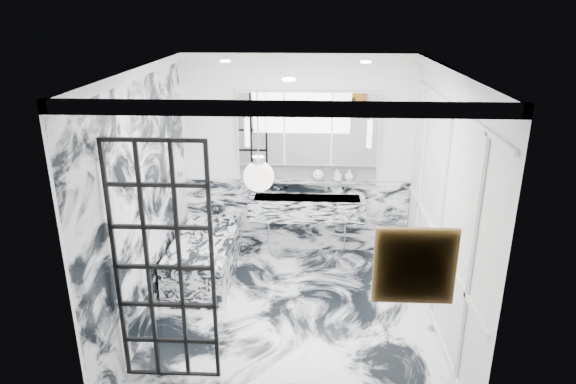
# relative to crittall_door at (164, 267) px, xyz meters

# --- Properties ---
(floor) EXTENTS (3.60, 3.60, 0.00)m
(floor) POSITION_rel_crittall_door_xyz_m (1.10, 1.05, -1.17)
(floor) COLOR white
(floor) RESTS_ON ground
(ceiling) EXTENTS (3.60, 3.60, 0.00)m
(ceiling) POSITION_rel_crittall_door_xyz_m (1.10, 1.05, 1.63)
(ceiling) COLOR white
(ceiling) RESTS_ON wall_back
(wall_back) EXTENTS (3.60, 0.00, 3.60)m
(wall_back) POSITION_rel_crittall_door_xyz_m (1.10, 2.85, 0.23)
(wall_back) COLOR white
(wall_back) RESTS_ON floor
(wall_front) EXTENTS (3.60, 0.00, 3.60)m
(wall_front) POSITION_rel_crittall_door_xyz_m (1.10, -0.75, 0.23)
(wall_front) COLOR white
(wall_front) RESTS_ON floor
(wall_left) EXTENTS (0.00, 3.60, 3.60)m
(wall_left) POSITION_rel_crittall_door_xyz_m (-0.50, 1.05, 0.23)
(wall_left) COLOR white
(wall_left) RESTS_ON floor
(wall_right) EXTENTS (0.00, 3.60, 3.60)m
(wall_right) POSITION_rel_crittall_door_xyz_m (2.70, 1.05, 0.23)
(wall_right) COLOR white
(wall_right) RESTS_ON floor
(marble_clad_back) EXTENTS (3.18, 0.05, 1.05)m
(marble_clad_back) POSITION_rel_crittall_door_xyz_m (1.10, 2.82, -0.65)
(marble_clad_back) COLOR white
(marble_clad_back) RESTS_ON floor
(marble_clad_left) EXTENTS (0.02, 3.56, 2.68)m
(marble_clad_left) POSITION_rel_crittall_door_xyz_m (-0.48, 1.05, 0.17)
(marble_clad_left) COLOR white
(marble_clad_left) RESTS_ON floor
(panel_molding) EXTENTS (0.03, 3.40, 2.30)m
(panel_molding) POSITION_rel_crittall_door_xyz_m (2.68, 1.05, 0.13)
(panel_molding) COLOR white
(panel_molding) RESTS_ON floor
(soap_bottle_a) EXTENTS (0.08, 0.08, 0.19)m
(soap_bottle_a) POSITION_rel_crittall_door_xyz_m (1.65, 2.76, 0.01)
(soap_bottle_a) COLOR #8C5919
(soap_bottle_a) RESTS_ON ledge
(soap_bottle_b) EXTENTS (0.08, 0.08, 0.16)m
(soap_bottle_b) POSITION_rel_crittall_door_xyz_m (1.68, 2.76, -0.00)
(soap_bottle_b) COLOR #4C4C51
(soap_bottle_b) RESTS_ON ledge
(soap_bottle_c) EXTENTS (0.16, 0.16, 0.16)m
(soap_bottle_c) POSITION_rel_crittall_door_xyz_m (1.83, 2.76, -0.00)
(soap_bottle_c) COLOR silver
(soap_bottle_c) RESTS_ON ledge
(face_pot) EXTENTS (0.16, 0.16, 0.16)m
(face_pot) POSITION_rel_crittall_door_xyz_m (1.40, 2.76, -0.01)
(face_pot) COLOR white
(face_pot) RESTS_ON ledge
(amber_bottle) EXTENTS (0.04, 0.04, 0.10)m
(amber_bottle) POSITION_rel_crittall_door_xyz_m (1.36, 2.76, -0.03)
(amber_bottle) COLOR #8C5919
(amber_bottle) RESTS_ON ledge
(flower_vase) EXTENTS (0.07, 0.07, 0.12)m
(flower_vase) POSITION_rel_crittall_door_xyz_m (0.18, 1.14, -0.56)
(flower_vase) COLOR silver
(flower_vase) RESTS_ON bathtub
(crittall_door) EXTENTS (0.88, 0.04, 2.35)m
(crittall_door) POSITION_rel_crittall_door_xyz_m (0.00, 0.00, 0.00)
(crittall_door) COLOR black
(crittall_door) RESTS_ON floor
(artwork) EXTENTS (0.49, 0.05, 0.49)m
(artwork) POSITION_rel_crittall_door_xyz_m (2.06, -0.71, 0.45)
(artwork) COLOR #BA8913
(artwork) RESTS_ON wall_front
(pendant_light) EXTENTS (0.25, 0.25, 0.25)m
(pendant_light) POSITION_rel_crittall_door_xyz_m (0.88, -0.05, 0.89)
(pendant_light) COLOR white
(pendant_light) RESTS_ON ceiling
(trough_sink) EXTENTS (1.60, 0.45, 0.30)m
(trough_sink) POSITION_rel_crittall_door_xyz_m (1.25, 2.60, -0.44)
(trough_sink) COLOR silver
(trough_sink) RESTS_ON wall_back
(ledge) EXTENTS (1.90, 0.14, 0.04)m
(ledge) POSITION_rel_crittall_door_xyz_m (1.25, 2.77, -0.10)
(ledge) COLOR silver
(ledge) RESTS_ON wall_back
(subway_tile) EXTENTS (1.90, 0.03, 0.23)m
(subway_tile) POSITION_rel_crittall_door_xyz_m (1.25, 2.83, 0.03)
(subway_tile) COLOR white
(subway_tile) RESTS_ON wall_back
(mirror_cabinet) EXTENTS (1.90, 0.16, 1.00)m
(mirror_cabinet) POSITION_rel_crittall_door_xyz_m (1.25, 2.77, 0.65)
(mirror_cabinet) COLOR white
(mirror_cabinet) RESTS_ON wall_back
(sconce_left) EXTENTS (0.07, 0.07, 0.40)m
(sconce_left) POSITION_rel_crittall_door_xyz_m (0.43, 2.68, 0.61)
(sconce_left) COLOR white
(sconce_left) RESTS_ON mirror_cabinet
(sconce_right) EXTENTS (0.07, 0.07, 0.40)m
(sconce_right) POSITION_rel_crittall_door_xyz_m (2.07, 2.68, 0.61)
(sconce_right) COLOR white
(sconce_right) RESTS_ON mirror_cabinet
(bathtub) EXTENTS (0.75, 1.65, 0.55)m
(bathtub) POSITION_rel_crittall_door_xyz_m (-0.07, 1.94, -0.90)
(bathtub) COLOR silver
(bathtub) RESTS_ON floor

